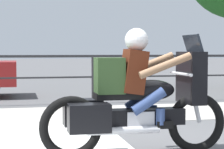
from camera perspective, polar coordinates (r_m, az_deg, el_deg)
name	(u,v)px	position (r m, az deg, el deg)	size (l,w,h in m)	color
sidewalk_band	(107,113)	(8.99, -0.72, -5.10)	(44.00, 2.40, 0.01)	#B7B2A8
fence_railing	(93,65)	(10.54, -2.56, 1.20)	(36.00, 0.05, 1.19)	#232326
motorcycle	(136,98)	(5.37, 3.12, -3.12)	(2.36, 0.76, 1.57)	black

